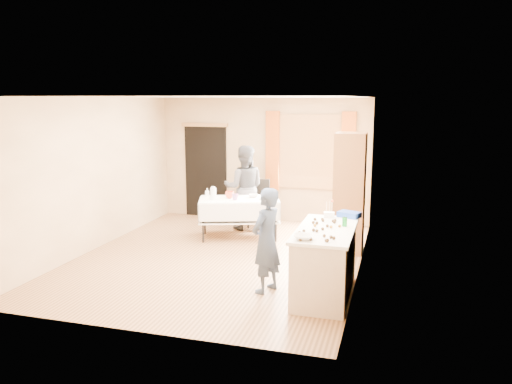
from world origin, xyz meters
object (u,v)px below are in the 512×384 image
(cabinet, at_px, (349,193))
(party_table, at_px, (239,214))
(chair, at_px, (258,213))
(counter, at_px, (325,262))
(girl, at_px, (266,240))
(woman, at_px, (244,188))

(cabinet, relative_size, party_table, 1.23)
(chair, bearing_deg, cabinet, -34.15)
(counter, bearing_deg, cabinet, 87.23)
(counter, distance_m, girl, 0.83)
(party_table, height_order, chair, chair)
(cabinet, height_order, chair, cabinet)
(cabinet, bearing_deg, party_table, 172.52)
(chair, relative_size, girl, 0.67)
(party_table, height_order, woman, woman)
(party_table, relative_size, chair, 1.72)
(counter, bearing_deg, party_table, 129.71)
(counter, height_order, woman, woman)
(counter, xyz_separation_m, woman, (-2.05, 3.00, 0.38))
(party_table, bearing_deg, woman, 80.70)
(cabinet, xyz_separation_m, woman, (-2.15, 0.93, -0.17))
(counter, xyz_separation_m, chair, (-1.83, 3.26, -0.17))
(counter, relative_size, girl, 1.08)
(chair, height_order, woman, woman)
(cabinet, height_order, girl, cabinet)
(girl, bearing_deg, counter, 118.21)
(woman, bearing_deg, cabinet, 141.15)
(chair, distance_m, girl, 3.54)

